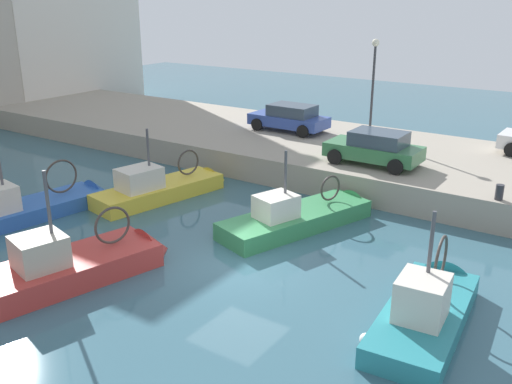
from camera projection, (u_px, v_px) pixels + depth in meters
name	position (u px, v px, depth m)	size (l,w,h in m)	color
water_surface	(238.00, 265.00, 17.80)	(80.00, 80.00, 0.00)	#386070
quay_wall	(382.00, 162.00, 26.59)	(9.00, 56.00, 1.20)	#9E9384
fishing_boat_red	(84.00, 272.00, 17.11)	(6.17, 3.34, 4.40)	#BC3833
fishing_boat_teal	(427.00, 315.00, 14.80)	(5.89, 2.24, 4.05)	teal
fishing_boat_blue	(31.00, 213.00, 21.64)	(7.14, 2.85, 4.43)	#2D60B7
fishing_boat_green	(304.00, 223.00, 20.84)	(6.97, 3.79, 3.81)	#388951
fishing_boat_yellow	(165.00, 193.00, 23.76)	(6.58, 2.89, 3.79)	gold
parked_car_green	(375.00, 148.00, 23.86)	(2.01, 3.94, 1.43)	#387547
parked_car_blue	(290.00, 118.00, 29.70)	(2.02, 4.13, 1.40)	#334C9E
mooring_bollard_mid	(499.00, 192.00, 19.88)	(0.28, 0.28, 0.55)	#2D2D33
quay_streetlamp	(374.00, 73.00, 27.19)	(0.36, 0.36, 4.83)	#38383D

